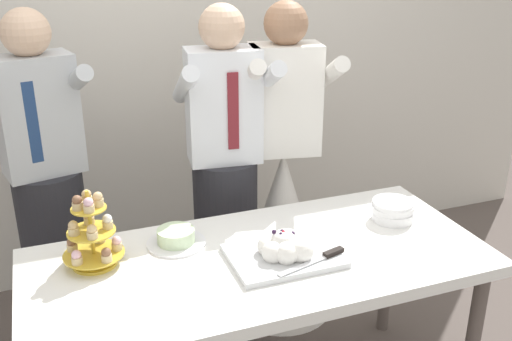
% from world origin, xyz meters
% --- Properties ---
extents(rear_wall, '(5.20, 0.10, 2.90)m').
position_xyz_m(rear_wall, '(0.00, 1.44, 1.45)').
color(rear_wall, beige).
rests_on(rear_wall, ground_plane).
extents(dessert_table, '(1.80, 0.80, 0.78)m').
position_xyz_m(dessert_table, '(0.00, 0.00, 0.70)').
color(dessert_table, white).
rests_on(dessert_table, ground_plane).
extents(cupcake_stand, '(0.23, 0.23, 0.31)m').
position_xyz_m(cupcake_stand, '(-0.61, 0.17, 0.90)').
color(cupcake_stand, gold).
rests_on(cupcake_stand, dessert_table).
extents(main_cake_tray, '(0.43, 0.31, 0.13)m').
position_xyz_m(main_cake_tray, '(0.08, -0.05, 0.82)').
color(main_cake_tray, silver).
rests_on(main_cake_tray, dessert_table).
extents(plate_stack, '(0.18, 0.19, 0.09)m').
position_xyz_m(plate_stack, '(0.66, 0.09, 0.82)').
color(plate_stack, white).
rests_on(plate_stack, dessert_table).
extents(round_cake, '(0.24, 0.24, 0.07)m').
position_xyz_m(round_cake, '(-0.28, 0.21, 0.80)').
color(round_cake, white).
rests_on(round_cake, dessert_table).
extents(person_groom, '(0.51, 0.54, 1.66)m').
position_xyz_m(person_groom, '(0.08, 0.69, 0.75)').
color(person_groom, '#232328').
rests_on(person_groom, ground_plane).
extents(person_bride, '(0.57, 0.57, 1.66)m').
position_xyz_m(person_bride, '(0.39, 0.69, 0.58)').
color(person_bride, white).
rests_on(person_bride, ground_plane).
extents(person_guest, '(0.56, 0.58, 1.66)m').
position_xyz_m(person_guest, '(-0.74, 0.83, 0.75)').
color(person_guest, '#232328').
rests_on(person_guest, ground_plane).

